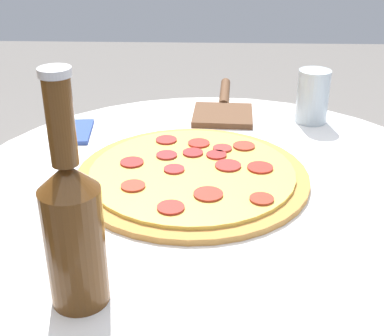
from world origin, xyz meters
TOP-DOWN VIEW (x-y plane):
  - table at (0.00, 0.00)m, footprint 0.84×0.84m
  - pizza at (0.02, 0.04)m, footprint 0.38×0.38m
  - beer_bottle at (-0.27, 0.15)m, footprint 0.07×0.07m
  - pizza_paddle at (0.34, -0.02)m, footprint 0.28×0.13m
  - drinking_glass at (0.28, -0.19)m, footprint 0.06×0.06m
  - napkin at (0.20, 0.27)m, footprint 0.12×0.08m

SIDE VIEW (x-z plane):
  - table at x=0.00m, z-range 0.19..0.93m
  - napkin at x=0.20m, z-range 0.74..0.75m
  - pizza_paddle at x=0.34m, z-range 0.74..0.76m
  - pizza at x=0.02m, z-range 0.74..0.76m
  - drinking_glass at x=0.28m, z-range 0.74..0.85m
  - beer_bottle at x=-0.27m, z-range 0.71..0.97m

